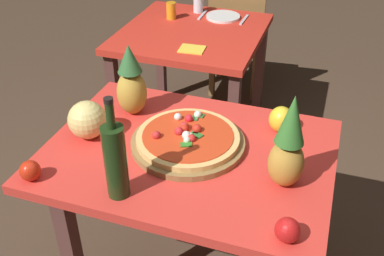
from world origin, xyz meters
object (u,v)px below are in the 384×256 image
wine_bottle (115,160)px  pizza_board (188,143)px  knife_utensil (244,20)px  display_table (188,171)px  tomato_beside_pepper (288,230)px  dinner_plate (223,17)px  dining_chair (237,36)px  fork_utensil (203,15)px  drinking_glass_water (198,3)px  drinking_glass_juice (171,11)px  tomato_by_bottle (30,171)px  pizza (188,137)px  melon (87,120)px  background_table (192,48)px  bell_pepper (281,119)px  napkin_folded (192,49)px  pineapple_left (131,83)px  pineapple_right (288,147)px

wine_bottle → pizza_board: bearing=69.0°
knife_utensil → display_table: bearing=-83.6°
tomato_beside_pepper → dinner_plate: (-0.69, 1.77, -0.03)m
dining_chair → tomato_beside_pepper: dining_chair is taller
wine_bottle → fork_utensil: size_ratio=2.09×
tomato_beside_pepper → drinking_glass_water: size_ratio=0.67×
drinking_glass_juice → pizza_board: bearing=-66.4°
tomato_by_bottle → drinking_glass_juice: bearing=93.5°
tomato_by_bottle → drinking_glass_juice: (-0.10, 1.65, 0.02)m
tomato_by_bottle → dinner_plate: bearing=83.2°
tomato_by_bottle → drinking_glass_water: (0.02, 1.83, 0.02)m
dining_chair → tomato_by_bottle: 2.21m
pizza → melon: size_ratio=2.62×
background_table → bell_pepper: size_ratio=8.01×
dinner_plate → dining_chair: bearing=88.7°
background_table → pizza: 1.20m
display_table → napkin_folded: napkin_folded is taller
drinking_glass_water → wine_bottle: bearing=-80.4°
melon → fork_utensil: melon is taller
wine_bottle → tomato_by_bottle: (-0.33, -0.03, -0.11)m
display_table → dinner_plate: bearing=100.2°
background_table → napkin_folded: size_ratio=6.30×
background_table → dinner_plate: dinner_plate is taller
pizza → dinner_plate: 1.42m
pineapple_left → fork_utensil: bearing=93.7°
drinking_glass_juice → drinking_glass_water: 0.22m
fork_utensil → napkin_folded: 0.55m
napkin_folded → fork_utensil: bearing=101.5°
bell_pepper → tomato_by_bottle: 0.98m
display_table → fork_utensil: fork_utensil is taller
tomato_by_bottle → napkin_folded: 1.25m
pineapple_right → dinner_plate: 1.65m
pizza_board → bell_pepper: 0.40m
display_table → dining_chair: bearing=97.8°
background_table → fork_utensil: bearing=93.7°
pineapple_left → tomato_beside_pepper: 0.92m
wine_bottle → tomato_beside_pepper: 0.58m
melon → pineapple_right: bearing=-2.9°
tomato_beside_pepper → tomato_by_bottle: bearing=-179.5°
display_table → pizza: 0.15m
pineapple_left → drinking_glass_water: pineapple_left is taller
bell_pepper → display_table: bearing=-140.5°
background_table → melon: 1.22m
bell_pepper → drinking_glass_water: drinking_glass_water is taller
bell_pepper → background_table: bearing=127.2°
pizza_board → melon: 0.41m
napkin_folded → dining_chair: bearing=87.6°
tomato_beside_pepper → fork_utensil: (-0.83, 1.77, -0.04)m
pineapple_right → dinner_plate: bearing=112.9°
wine_bottle → pizza: bearing=69.4°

